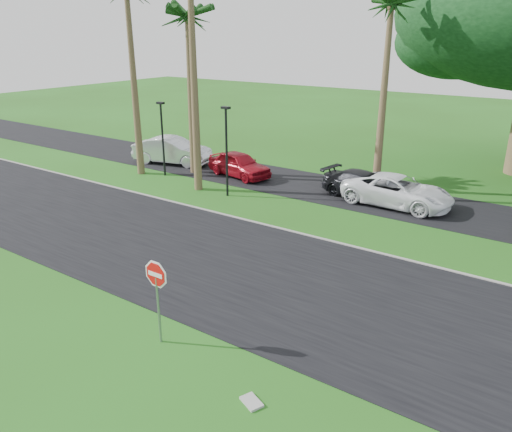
{
  "coord_description": "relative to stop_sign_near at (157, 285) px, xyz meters",
  "views": [
    {
      "loc": [
        9.39,
        -11.26,
        8.16
      ],
      "look_at": [
        -0.27,
        2.82,
        1.8
      ],
      "focal_mm": 35.0,
      "sensor_mm": 36.0,
      "label": 1
    }
  ],
  "objects": [
    {
      "name": "car_silver",
      "position": [
        -13.57,
        14.86,
        -0.93
      ],
      "size": [
        5.43,
        3.02,
        1.69
      ],
      "primitive_type": "imported",
      "rotation": [
        0.0,
        0.0,
        1.82
      ],
      "color": "silver",
      "rests_on": "ground"
    },
    {
      "name": "palm_center",
      "position": [
        -0.5,
        17.0,
        7.39
      ],
      "size": [
        5.0,
        5.0,
        10.5
      ],
      "color": "brown",
      "rests_on": "ground"
    },
    {
      "name": "car_dark",
      "position": [
        -0.39,
        15.15,
        -1.1
      ],
      "size": [
        4.89,
        2.63,
        1.35
      ],
      "primitive_type": "imported",
      "rotation": [
        0.0,
        0.0,
        1.4
      ],
      "color": "black",
      "rests_on": "ground"
    },
    {
      "name": "stop_sign_near",
      "position": [
        0.0,
        0.0,
        0.0
      ],
      "size": [
        1.05,
        0.07,
        2.62
      ],
      "color": "gray",
      "rests_on": "ground"
    },
    {
      "name": "utility_slab",
      "position": [
        3.49,
        -0.58,
        -1.74
      ],
      "size": [
        0.64,
        0.54,
        0.06
      ],
      "primitive_type": "cube",
      "rotation": [
        0.0,
        0.0,
        -0.41
      ],
      "color": "#9D9C95",
      "rests_on": "ground"
    },
    {
      "name": "palm_left_mid",
      "position": [
        -11.0,
        14.0,
        6.9
      ],
      "size": [
        5.0,
        5.0,
        10.0
      ],
      "color": "brown",
      "rests_on": "ground"
    },
    {
      "name": "ground",
      "position": [
        -0.5,
        3.0,
        -1.77
      ],
      "size": [
        120.0,
        120.0,
        0.0
      ],
      "primitive_type": "plane",
      "color": "#214F13",
      "rests_on": "ground"
    },
    {
      "name": "streetlight_right",
      "position": [
        -6.5,
        11.5,
        0.88
      ],
      "size": [
        0.45,
        0.25,
        4.64
      ],
      "color": "black",
      "rests_on": "ground"
    },
    {
      "name": "car_red",
      "position": [
        -8.17,
        14.83,
        -1.05
      ],
      "size": [
        4.53,
        2.56,
        1.45
      ],
      "primitive_type": "imported",
      "rotation": [
        0.0,
        0.0,
        1.36
      ],
      "color": "maroon",
      "rests_on": "ground"
    },
    {
      "name": "streetlight_left",
      "position": [
        -12.0,
        12.5,
        0.72
      ],
      "size": [
        0.45,
        0.25,
        4.34
      ],
      "color": "black",
      "rests_on": "ground"
    },
    {
      "name": "curb",
      "position": [
        -0.5,
        9.05,
        -1.74
      ],
      "size": [
        120.0,
        0.12,
        0.06
      ],
      "primitive_type": "cube",
      "color": "gray",
      "rests_on": "ground"
    },
    {
      "name": "parking_strip",
      "position": [
        -0.5,
        15.5,
        -1.76
      ],
      "size": [
        120.0,
        5.0,
        0.02
      ],
      "primitive_type": "cube",
      "color": "black",
      "rests_on": "ground"
    },
    {
      "name": "car_minivan",
      "position": [
        1.38,
        14.97,
        -1.03
      ],
      "size": [
        5.44,
        2.63,
        1.49
      ],
      "primitive_type": "imported",
      "rotation": [
        0.0,
        0.0,
        1.54
      ],
      "color": "white",
      "rests_on": "ground"
    },
    {
      "name": "road",
      "position": [
        -0.5,
        5.0,
        -1.76
      ],
      "size": [
        120.0,
        8.0,
        0.02
      ],
      "primitive_type": "cube",
      "color": "black",
      "rests_on": "ground"
    }
  ]
}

